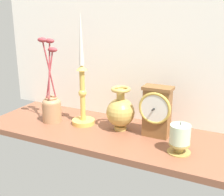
# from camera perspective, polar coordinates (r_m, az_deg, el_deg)

# --- Properties ---
(ground_plane) EXTENTS (1.00, 0.36, 0.02)m
(ground_plane) POSITION_cam_1_polar(r_m,az_deg,el_deg) (1.21, -1.46, -6.68)
(ground_plane) COLOR brown
(back_wall) EXTENTS (1.20, 0.02, 0.65)m
(back_wall) POSITION_cam_1_polar(r_m,az_deg,el_deg) (1.28, 2.31, 10.35)
(back_wall) COLOR white
(back_wall) RESTS_ON ground_plane
(mantel_clock) EXTENTS (0.12, 0.09, 0.20)m
(mantel_clock) POSITION_cam_1_polar(r_m,az_deg,el_deg) (1.13, 8.55, -2.44)
(mantel_clock) COLOR brown
(mantel_clock) RESTS_ON ground_plane
(candlestick_tall_left) EXTENTS (0.10, 0.10, 0.46)m
(candlestick_tall_left) POSITION_cam_1_polar(r_m,az_deg,el_deg) (1.23, -5.68, 1.17)
(candlestick_tall_left) COLOR gold
(candlestick_tall_left) RESTS_ON ground_plane
(brass_vase_bulbous) EXTENTS (0.11, 0.11, 0.18)m
(brass_vase_bulbous) POSITION_cam_1_polar(r_m,az_deg,el_deg) (1.18, 1.63, -2.55)
(brass_vase_bulbous) COLOR tan
(brass_vase_bulbous) RESTS_ON ground_plane
(brass_vase_jar) EXTENTS (0.08, 0.08, 0.36)m
(brass_vase_jar) POSITION_cam_1_polar(r_m,az_deg,el_deg) (1.29, -11.54, -0.89)
(brass_vase_jar) COLOR #AC7D56
(brass_vase_jar) RESTS_ON ground_plane
(pillar_candle_front) EXTENTS (0.08, 0.08, 0.11)m
(pillar_candle_front) POSITION_cam_1_polar(r_m,az_deg,el_deg) (1.03, 12.85, -7.47)
(pillar_candle_front) COLOR #AA9048
(pillar_candle_front) RESTS_ON ground_plane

